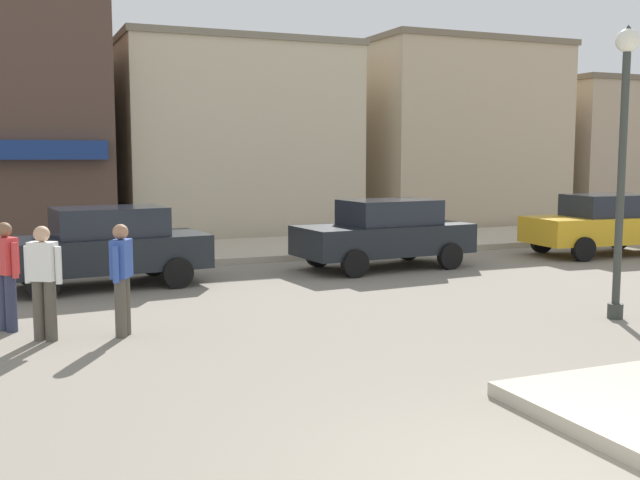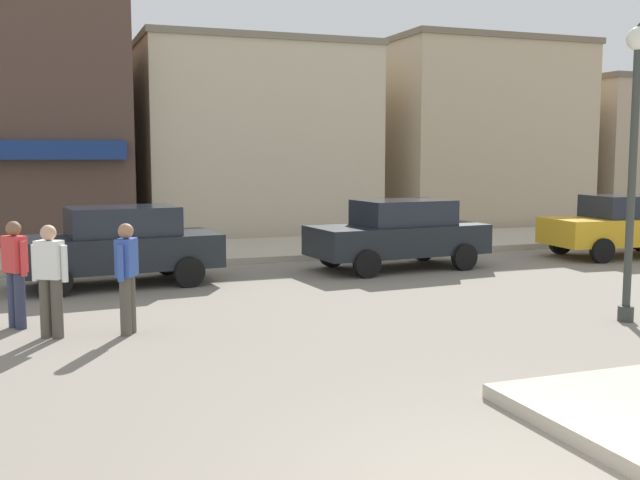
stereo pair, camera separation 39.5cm
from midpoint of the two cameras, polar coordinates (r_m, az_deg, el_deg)
name	(u,v)px [view 2 (the right image)]	position (r m, az deg, el deg)	size (l,w,h in m)	color
kerb_far	(187,253)	(19.45, -9.54, -0.96)	(80.00, 4.00, 0.15)	#B7AD99
lamp_post	(634,130)	(12.47, 23.68, 7.71)	(0.36, 0.36, 4.54)	#333833
parked_car_nearest	(118,245)	(15.26, -14.46, -0.35)	(4.15, 2.17, 1.56)	black
parked_car_second	(399,233)	(17.06, 6.69, 0.52)	(4.13, 2.13, 1.56)	black
parked_car_third	(625,225)	(20.54, 22.72, 1.08)	(4.11, 2.09, 1.56)	gold
pedestrian_crossing_near	(15,271)	(11.92, -21.33, -2.21)	(0.38, 0.51, 1.61)	#2D334C
pedestrian_crossing_far	(127,275)	(11.05, -13.51, -2.60)	(0.36, 0.53, 1.61)	#4C473D
pedestrian_kerb_side	(50,277)	(11.11, -18.92, -2.72)	(0.51, 0.38, 1.61)	#4C473D
building_storefront_left_near	(245,139)	(25.87, -5.26, 7.63)	(7.45, 6.98, 6.17)	beige
building_storefront_left_mid	(460,135)	(28.90, 10.99, 7.82)	(7.12, 7.13, 6.57)	tan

